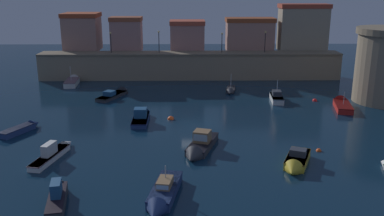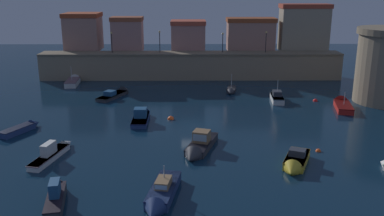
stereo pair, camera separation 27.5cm
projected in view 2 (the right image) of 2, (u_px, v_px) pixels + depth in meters
ground_plane at (192, 123)px, 48.13m from camera, size 133.04×133.04×0.00m
quay_wall at (191, 65)px, 70.57m from camera, size 49.40×4.01×4.37m
old_town_backdrop at (200, 32)px, 72.99m from camera, size 45.25×5.69×7.86m
quay_lamp_0 at (112, 39)px, 69.22m from camera, size 0.32×0.32×3.36m
quay_lamp_1 at (160, 38)px, 69.26m from camera, size 0.32×0.32×3.53m
quay_lamp_2 at (223, 39)px, 69.40m from camera, size 0.32×0.32×3.23m
quay_lamp_3 at (266, 38)px, 69.43m from camera, size 0.32×0.32×3.45m
moored_boat_0 at (342, 104)px, 54.29m from camera, size 2.99×6.46×2.79m
moored_boat_1 at (276, 96)px, 57.70m from camera, size 1.85×5.54×3.27m
moored_boat_2 at (295, 162)px, 36.52m from camera, size 3.61×5.50×1.77m
moored_boat_3 at (117, 94)px, 60.02m from camera, size 4.30×7.10×1.65m
moored_boat_4 at (141, 116)px, 49.56m from camera, size 1.77×6.69×2.14m
moored_boat_5 at (56, 195)px, 30.59m from camera, size 2.18×6.01×1.98m
moored_boat_6 at (199, 147)px, 39.98m from camera, size 3.84×7.22×2.28m
moored_boat_7 at (23, 128)px, 45.51m from camera, size 3.29×5.14×1.12m
moored_boat_8 at (74, 81)px, 67.24m from camera, size 2.21×6.21×3.44m
moored_boat_9 at (54, 152)px, 38.83m from camera, size 2.59×7.03×1.87m
moored_boat_10 at (231, 90)px, 61.99m from camera, size 1.93×4.44×2.94m
moored_boat_11 at (161, 195)px, 30.77m from camera, size 2.74×6.87×2.69m
mooring_buoy_0 at (315, 101)px, 57.32m from camera, size 0.62×0.62×0.62m
mooring_buoy_1 at (318, 151)px, 40.09m from camera, size 0.51×0.51×0.51m
mooring_buoy_2 at (171, 119)px, 49.62m from camera, size 0.76×0.76×0.76m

